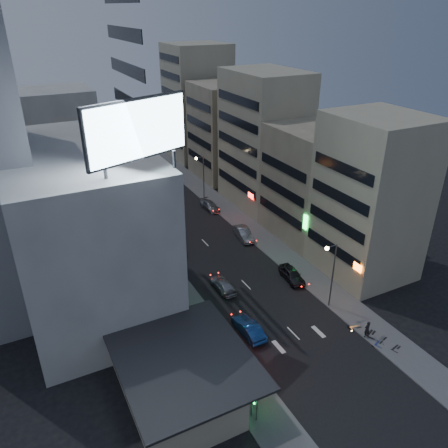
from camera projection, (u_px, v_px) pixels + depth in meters
ground at (317, 358)px, 42.49m from camera, size 180.00×180.00×0.00m
sidewalk_left at (143, 243)px, 63.11m from camera, size 4.00×120.00×0.12m
sidewalk_right at (240, 221)px, 69.62m from camera, size 4.00×120.00×0.12m
food_court at (175, 378)px, 37.54m from camera, size 11.00×13.00×3.88m
white_building at (85, 229)px, 47.48m from camera, size 14.00×24.00×18.00m
shophouse_near at (371, 198)px, 52.49m from camera, size 10.00×11.00×20.00m
shophouse_mid at (313, 182)px, 62.75m from camera, size 11.00×12.00×16.00m
shophouse_far at (264, 140)px, 71.56m from camera, size 10.00×14.00×22.00m
far_left_a at (62, 155)px, 67.57m from camera, size 11.00×10.00×20.00m
far_left_b at (50, 150)px, 78.84m from camera, size 12.00×10.00×15.00m
far_right_a at (225, 131)px, 84.61m from camera, size 11.00×12.00×18.00m
far_right_b at (197, 103)px, 94.63m from camera, size 12.00×12.00×24.00m
billboard at (138, 130)px, 35.47m from camera, size 9.52×3.75×6.20m
street_lamp_right_near at (331, 267)px, 47.27m from camera, size 1.60×0.44×8.02m
street_lamp_left at (175, 230)px, 55.22m from camera, size 1.60×0.44×8.02m
street_lamp_right_far at (201, 172)px, 74.36m from camera, size 1.60×0.44×8.02m
parked_car_right_near at (292, 275)px, 54.26m from camera, size 2.39×4.80×1.57m
parked_car_right_mid at (243, 233)px, 64.04m from camera, size 2.27×5.04×1.61m
parked_car_left at (171, 244)px, 61.12m from camera, size 3.09×6.00×1.62m
parked_car_right_far at (210, 206)px, 73.27m from camera, size 2.18×4.80×1.36m
road_car_blue at (249, 328)px, 45.20m from camera, size 1.67×4.77×1.57m
road_car_silver at (223, 285)px, 52.47m from camera, size 1.97×4.68×1.35m
person at (367, 329)px, 44.62m from camera, size 0.71×0.48×1.92m
scooter_black_a at (398, 340)px, 43.78m from camera, size 0.93×1.77×1.03m
scooter_silver_a at (383, 331)px, 44.95m from camera, size 1.09×1.91×1.11m
scooter_blue at (380, 335)px, 44.47m from camera, size 1.14×1.78×1.03m
scooter_black_b at (372, 325)px, 45.78m from camera, size 1.39×2.10×1.22m
scooter_silver_b at (360, 321)px, 46.46m from camera, size 0.97×1.82×1.06m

